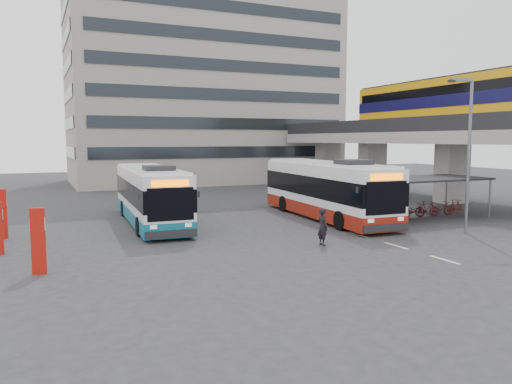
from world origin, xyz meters
name	(u,v)px	position (x,y,z in m)	size (l,w,h in m)	color
ground	(316,239)	(0.00, 0.00, 0.00)	(120.00, 120.00, 0.00)	#28282B
viaduct	(434,123)	(17.00, 10.12, 6.23)	(8.00, 32.00, 9.68)	gray
bike_shelter	(409,198)	(8.47, 3.00, 1.30)	(10.00, 4.00, 2.54)	#595B60
office_block	(203,75)	(6.00, 36.00, 12.50)	(30.00, 15.00, 25.00)	gray
road_markings	(396,246)	(2.50, -3.00, 0.01)	(0.15, 7.60, 0.01)	beige
bus_main	(326,190)	(3.94, 5.43, 1.76)	(3.60, 12.97, 3.79)	white
bus_teal	(150,195)	(-6.52, 7.99, 1.65)	(3.23, 12.12, 3.55)	white
pedestrian	(323,227)	(-0.57, -1.50, 0.88)	(0.64, 0.42, 1.76)	black
lamp_post	(467,146)	(7.78, -1.99, 4.58)	(1.40, 0.47, 8.03)	#595B60
sign_totem_south	(38,240)	(-12.69, -1.58, 1.27)	(0.53, 0.27, 2.45)	#A9130A
sign_totem_north	(1,213)	(-14.27, 6.37, 1.28)	(0.53, 0.25, 2.47)	#A9130A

